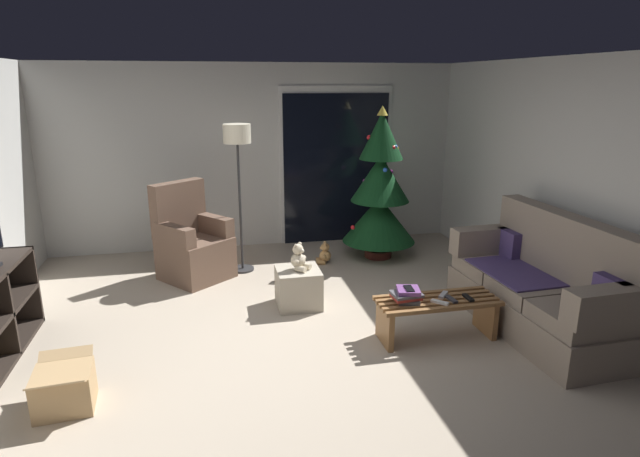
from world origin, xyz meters
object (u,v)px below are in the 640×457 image
remote_graphite (451,299)px  cardboard_box_open_near_shelf (64,389)px  teddy_bear_cream (299,259)px  remote_white (440,302)px  couch (542,289)px  teddy_bear_honey_by_tree (324,254)px  coffee_table (437,312)px  armchair (192,245)px  christmas_tree (380,192)px  ottoman (298,288)px  book_stack (407,295)px  cell_phone (409,288)px  remote_silver (443,295)px  remote_black (468,298)px  floor_lamp (238,148)px

remote_graphite → cardboard_box_open_near_shelf: bearing=0.8°
remote_graphite → teddy_bear_cream: 1.57m
remote_white → remote_graphite: bearing=153.4°
couch → teddy_bear_honey_by_tree: (-1.57, 2.20, -0.28)m
remote_white → teddy_bear_cream: size_ratio=0.55×
cardboard_box_open_near_shelf → coffee_table: bearing=8.0°
armchair → teddy_bear_honey_by_tree: size_ratio=3.96×
teddy_bear_cream → cardboard_box_open_near_shelf: (-1.94, -1.38, -0.37)m
christmas_tree → cardboard_box_open_near_shelf: christmas_tree is taller
ottoman → remote_graphite: bearing=-40.2°
ottoman → armchair: bearing=135.0°
armchair → book_stack: bearing=-47.3°
christmas_tree → teddy_bear_cream: christmas_tree is taller
cell_phone → cardboard_box_open_near_shelf: cell_phone is taller
couch → christmas_tree: 2.50m
couch → cell_phone: (-1.31, 0.01, 0.11)m
ottoman → cardboard_box_open_near_shelf: 2.38m
book_stack → christmas_tree: 2.38m
cell_phone → ottoman: (-0.82, 0.97, -0.31)m
remote_graphite → remote_silver: 0.11m
remote_black → christmas_tree: size_ratio=0.08×
remote_graphite → ottoman: size_ratio=0.35×
book_stack → christmas_tree: christmas_tree is taller
couch → remote_black: couch is taller
remote_graphite → book_stack: bearing=-13.5°
christmas_tree → floor_lamp: bearing=-175.9°
remote_black → teddy_bear_honey_by_tree: (-0.81, 2.23, -0.27)m
floor_lamp → couch: bearing=-39.8°
teddy_bear_cream → cardboard_box_open_near_shelf: size_ratio=0.52×
coffee_table → christmas_tree: christmas_tree is taller
coffee_table → teddy_bear_cream: 1.47m
remote_white → armchair: (-2.15, 2.13, 0.01)m
teddy_bear_honey_by_tree → cardboard_box_open_near_shelf: bearing=-133.7°
cardboard_box_open_near_shelf → cell_phone: bearing=8.6°
couch → coffee_table: bearing=178.6°
remote_black → remote_silver: same height
remote_white → armchair: 3.03m
armchair → ottoman: size_ratio=2.57×
remote_white → ottoman: remote_white is taller
floor_lamp → ottoman: size_ratio=4.05×
remote_silver → cell_phone: (-0.36, -0.06, 0.12)m
cell_phone → teddy_bear_cream: size_ratio=0.50×
teddy_bear_honey_by_tree → ottoman: bearing=-114.4°
couch → cell_phone: couch is taller
cardboard_box_open_near_shelf → teddy_bear_honey_by_tree: bearing=46.3°
couch → remote_white: bearing=-176.1°
coffee_table → teddy_bear_honey_by_tree: size_ratio=3.86×
cell_phone → christmas_tree: (0.49, 2.30, 0.36)m
remote_white → armchair: size_ratio=0.14×
floor_lamp → remote_graphite: bearing=-52.5°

